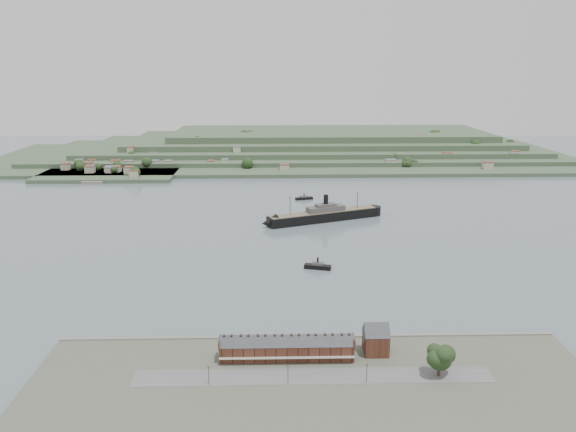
{
  "coord_description": "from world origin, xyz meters",
  "views": [
    {
      "loc": [
        -14.81,
        -376.78,
        118.79
      ],
      "look_at": [
        -4.47,
        30.0,
        10.26
      ],
      "focal_mm": 35.0,
      "sensor_mm": 36.0,
      "label": 1
    }
  ],
  "objects_px": {
    "gabled_building": "(376,339)",
    "steamship": "(321,216)",
    "tugboat": "(318,266)",
    "fig_tree": "(441,357)",
    "terrace_row": "(287,348)"
  },
  "relations": [
    {
      "from": "fig_tree",
      "to": "tugboat",
      "type": "bearing_deg",
      "value": 106.75
    },
    {
      "from": "steamship",
      "to": "fig_tree",
      "type": "bearing_deg",
      "value": -83.33
    },
    {
      "from": "terrace_row",
      "to": "fig_tree",
      "type": "relative_size",
      "value": 4.17
    },
    {
      "from": "terrace_row",
      "to": "tugboat",
      "type": "relative_size",
      "value": 3.31
    },
    {
      "from": "fig_tree",
      "to": "steamship",
      "type": "bearing_deg",
      "value": 96.67
    },
    {
      "from": "gabled_building",
      "to": "fig_tree",
      "type": "bearing_deg",
      "value": -40.91
    },
    {
      "from": "steamship",
      "to": "tugboat",
      "type": "bearing_deg",
      "value": -95.55
    },
    {
      "from": "steamship",
      "to": "tugboat",
      "type": "relative_size",
      "value": 5.96
    },
    {
      "from": "terrace_row",
      "to": "fig_tree",
      "type": "xyz_separation_m",
      "value": [
        59.35,
        -14.91,
        3.3
      ]
    },
    {
      "from": "gabled_building",
      "to": "steamship",
      "type": "relative_size",
      "value": 0.14
    },
    {
      "from": "gabled_building",
      "to": "fig_tree",
      "type": "relative_size",
      "value": 1.06
    },
    {
      "from": "gabled_building",
      "to": "steamship",
      "type": "bearing_deg",
      "value": 91.49
    },
    {
      "from": "gabled_building",
      "to": "steamship",
      "type": "xyz_separation_m",
      "value": [
        -5.61,
        215.77,
        -3.52
      ]
    },
    {
      "from": "gabled_building",
      "to": "terrace_row",
      "type": "bearing_deg",
      "value": -173.88
    },
    {
      "from": "tugboat",
      "to": "fig_tree",
      "type": "xyz_separation_m",
      "value": [
        37.99,
        -126.24,
        8.36
      ]
    }
  ]
}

